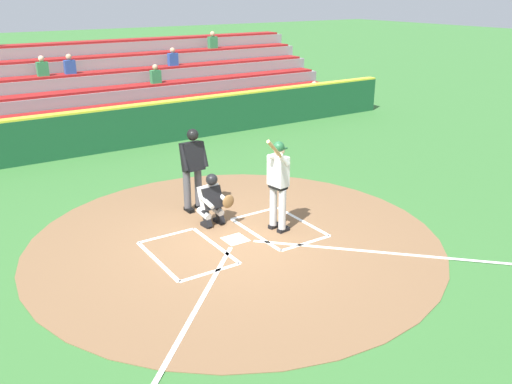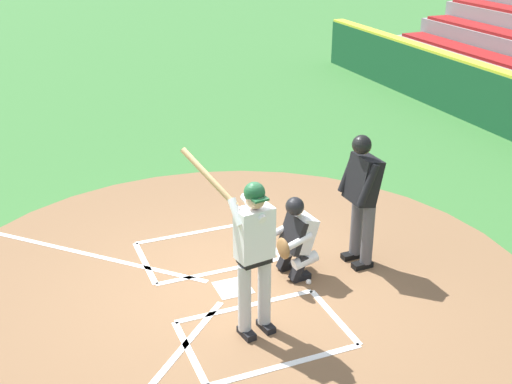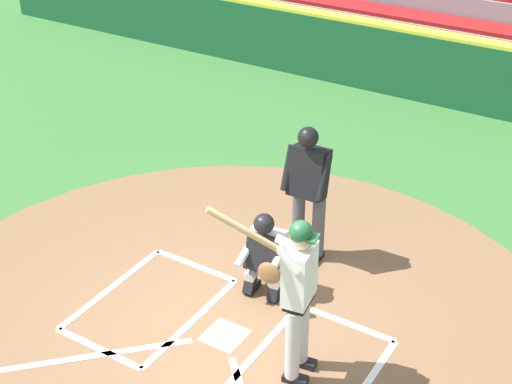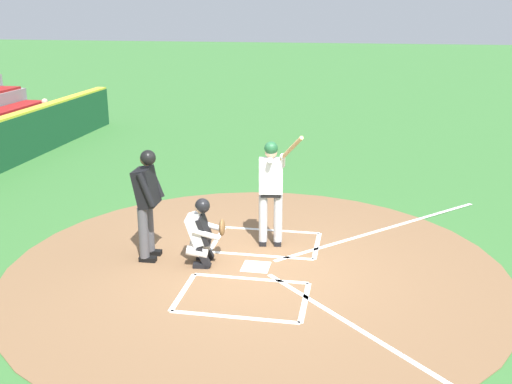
{
  "view_description": "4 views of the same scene",
  "coord_description": "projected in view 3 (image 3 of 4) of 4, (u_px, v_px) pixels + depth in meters",
  "views": [
    {
      "loc": [
        4.98,
        8.31,
        4.62
      ],
      "look_at": [
        -0.5,
        -0.02,
        0.89
      ],
      "focal_mm": 38.27,
      "sensor_mm": 36.0,
      "label": 1
    },
    {
      "loc": [
        -6.73,
        2.43,
        4.54
      ],
      "look_at": [
        0.58,
        -0.55,
        1.03
      ],
      "focal_mm": 45.79,
      "sensor_mm": 36.0,
      "label": 2
    },
    {
      "loc": [
        -3.65,
        5.25,
        5.58
      ],
      "look_at": [
        0.22,
        -1.01,
        1.29
      ],
      "focal_mm": 52.62,
      "sensor_mm": 36.0,
      "label": 3
    },
    {
      "loc": [
        8.62,
        1.57,
        4.05
      ],
      "look_at": [
        -0.11,
        -0.02,
        1.25
      ],
      "focal_mm": 41.59,
      "sensor_mm": 36.0,
      "label": 4
    }
  ],
  "objects": [
    {
      "name": "baseball",
      "position": [
        288.0,
        297.0,
        8.87
      ],
      "size": [
        0.07,
        0.07,
        0.07
      ],
      "primitive_type": "sphere",
      "color": "white",
      "rests_on": "ground"
    },
    {
      "name": "plate_umpire",
      "position": [
        308.0,
        185.0,
        9.09
      ],
      "size": [
        0.59,
        0.42,
        1.86
      ],
      "color": "#4C4C51",
      "rests_on": "ground"
    },
    {
      "name": "catcher",
      "position": [
        265.0,
        254.0,
        8.67
      ],
      "size": [
        0.63,
        0.62,
        1.13
      ],
      "color": "black",
      "rests_on": "ground"
    },
    {
      "name": "ground_plane",
      "position": [
        225.0,
        336.0,
        8.32
      ],
      "size": [
        120.0,
        120.0,
        0.0
      ],
      "primitive_type": "plane",
      "color": "#387033"
    },
    {
      "name": "backstop_wall",
      "position": [
        455.0,
        72.0,
        13.5
      ],
      "size": [
        22.0,
        0.36,
        1.31
      ],
      "color": "#19512D",
      "rests_on": "ground"
    },
    {
      "name": "home_plate_and_chalk",
      "position": [
        177.0,
        384.0,
        7.67
      ],
      "size": [
        7.93,
        4.91,
        0.01
      ],
      "color": "white",
      "rests_on": "dirt_circle"
    },
    {
      "name": "batter",
      "position": [
        298.0,
        290.0,
        7.26
      ],
      "size": [
        0.87,
        0.83,
        2.13
      ],
      "color": "#BCBCBC",
      "rests_on": "ground"
    },
    {
      "name": "dirt_circle",
      "position": [
        225.0,
        336.0,
        8.32
      ],
      "size": [
        8.0,
        8.0,
        0.01
      ],
      "primitive_type": "cylinder",
      "color": "brown",
      "rests_on": "ground"
    }
  ]
}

